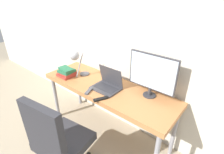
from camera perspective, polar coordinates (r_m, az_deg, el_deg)
ground_plane at (r=2.50m, az=-6.19°, el=-21.03°), size 12.00×12.00×0.00m
wall_back at (r=2.21m, az=4.19°, el=12.69°), size 8.00×0.05×2.60m
desk at (r=2.20m, az=-1.76°, el=-4.62°), size 1.79×0.58×0.76m
laptop at (r=2.11m, az=-1.50°, el=-2.35°), size 0.33×0.25×0.26m
monitor at (r=1.90m, az=12.92°, el=1.08°), size 0.54×0.15×0.49m
desk_lamp at (r=2.30m, az=-11.76°, el=6.13°), size 0.13×0.28×0.39m
office_chair at (r=1.87m, az=-17.60°, el=-18.64°), size 0.57×0.56×1.02m
book_stack at (r=2.47m, az=-14.68°, el=1.52°), size 0.25×0.20×0.12m
tv_remote at (r=2.08m, az=-7.43°, el=-4.40°), size 0.09×0.17×0.02m
media_remote at (r=1.92m, az=-3.67°, el=-7.14°), size 0.11×0.17×0.02m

